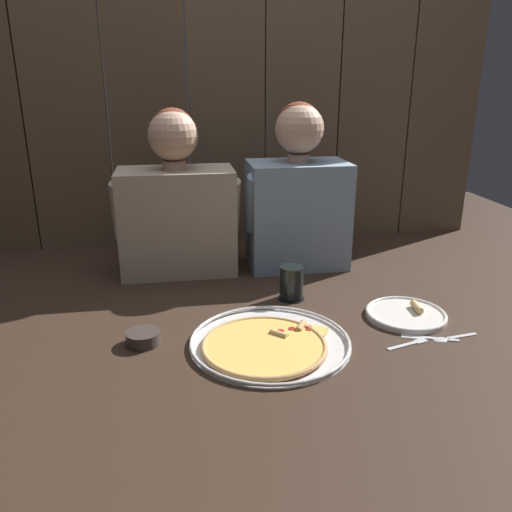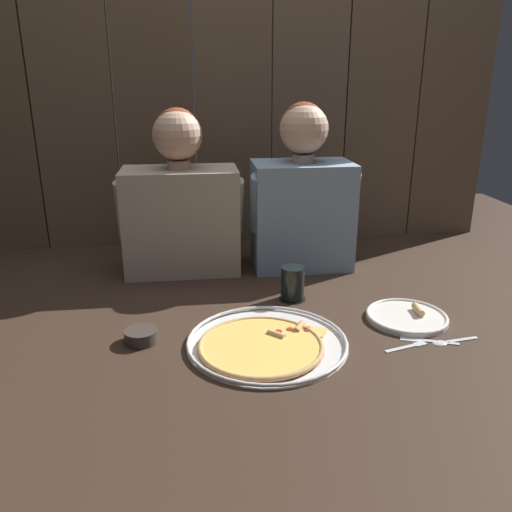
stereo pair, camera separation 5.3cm
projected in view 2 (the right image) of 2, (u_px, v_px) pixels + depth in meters
name	position (u px, v px, depth m)	size (l,w,h in m)	color
ground_plane	(260.00, 326.00, 1.50)	(3.20, 3.20, 0.00)	#332319
pizza_tray	(265.00, 343.00, 1.38)	(0.44, 0.44, 0.03)	silver
dinner_plate	(407.00, 316.00, 1.54)	(0.24, 0.24, 0.03)	white
drinking_glass	(293.00, 284.00, 1.66)	(0.09, 0.09, 0.11)	black
dipping_bowl	(141.00, 335.00, 1.40)	(0.09, 0.09, 0.04)	#3D332D
table_fork	(408.00, 346.00, 1.38)	(0.13, 0.05, 0.01)	silver
table_knife	(429.00, 341.00, 1.41)	(0.15, 0.07, 0.01)	silver
table_spoon	(448.00, 341.00, 1.40)	(0.14, 0.04, 0.01)	silver
diner_left	(181.00, 203.00, 1.85)	(0.45, 0.22, 0.59)	#B2A38E
diner_right	(302.00, 197.00, 1.90)	(0.40, 0.23, 0.60)	#849EB7
wooden_backdrop_wall	(233.00, 103.00, 2.09)	(2.19, 0.03, 1.17)	brown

